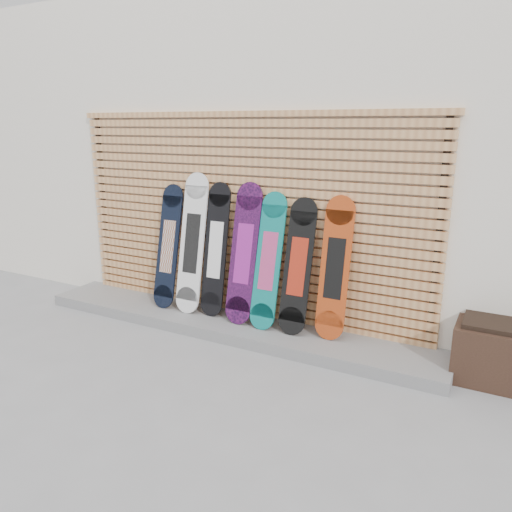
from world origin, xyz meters
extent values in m
plane|color=gray|center=(0.00, 0.00, 0.00)|extent=(80.00, 80.00, 0.00)
cube|color=white|center=(0.50, 3.50, 1.80)|extent=(12.00, 5.00, 3.60)
cube|color=slate|center=(-0.15, 0.68, 0.06)|extent=(4.60, 0.70, 0.12)
cube|color=tan|center=(-0.15, 0.97, 0.14)|extent=(4.20, 0.05, 0.08)
cube|color=tan|center=(-0.15, 0.97, 0.23)|extent=(4.20, 0.05, 0.08)
cube|color=tan|center=(-0.15, 0.97, 0.33)|extent=(4.20, 0.05, 0.07)
cube|color=tan|center=(-0.15, 0.97, 0.43)|extent=(4.20, 0.05, 0.07)
cube|color=tan|center=(-0.15, 0.97, 0.53)|extent=(4.20, 0.05, 0.07)
cube|color=tan|center=(-0.15, 0.97, 0.62)|extent=(4.20, 0.05, 0.07)
cube|color=tan|center=(-0.15, 0.97, 0.72)|extent=(4.20, 0.05, 0.07)
cube|color=tan|center=(-0.15, 0.97, 0.82)|extent=(4.20, 0.05, 0.07)
cube|color=tan|center=(-0.15, 0.97, 0.91)|extent=(4.20, 0.05, 0.07)
cube|color=tan|center=(-0.15, 0.97, 1.01)|extent=(4.20, 0.05, 0.08)
cube|color=tan|center=(-0.15, 0.97, 1.11)|extent=(4.20, 0.05, 0.08)
cube|color=tan|center=(-0.15, 0.97, 1.20)|extent=(4.20, 0.05, 0.08)
cube|color=tan|center=(-0.15, 0.97, 1.30)|extent=(4.20, 0.05, 0.08)
cube|color=tan|center=(-0.15, 0.97, 1.40)|extent=(4.20, 0.05, 0.08)
cube|color=tan|center=(-0.15, 0.97, 1.50)|extent=(4.20, 0.05, 0.08)
cube|color=tan|center=(-0.15, 0.97, 1.59)|extent=(4.20, 0.05, 0.08)
cube|color=tan|center=(-0.15, 0.97, 1.69)|extent=(4.20, 0.05, 0.08)
cube|color=tan|center=(-0.15, 0.97, 1.79)|extent=(4.20, 0.05, 0.08)
cube|color=tan|center=(-0.15, 0.97, 1.88)|extent=(4.20, 0.05, 0.08)
cube|color=tan|center=(-0.15, 0.97, 1.98)|extent=(4.20, 0.05, 0.08)
cube|color=tan|center=(-0.15, 0.97, 2.08)|extent=(4.20, 0.05, 0.08)
cube|color=tan|center=(-0.15, 0.97, 2.17)|extent=(4.20, 0.05, 0.08)
cube|color=black|center=(-2.17, 0.99, 1.12)|extent=(0.06, 0.04, 2.23)
cube|color=black|center=(1.87, 0.99, 1.12)|extent=(0.06, 0.04, 2.23)
cube|color=tan|center=(-0.15, 0.97, 2.26)|extent=(4.26, 0.07, 0.06)
cube|color=black|center=(-1.01, 0.77, 0.81)|extent=(0.27, 0.28, 1.13)
cylinder|color=black|center=(-1.01, 0.64, 0.25)|extent=(0.27, 0.08, 0.27)
cylinder|color=black|center=(-1.01, 0.90, 1.38)|extent=(0.27, 0.08, 0.27)
cube|color=silver|center=(-1.01, 0.77, 0.81)|extent=(0.17, 0.16, 0.59)
cube|color=white|center=(-0.67, 0.77, 0.89)|extent=(0.30, 0.28, 1.25)
cylinder|color=white|center=(-0.67, 0.65, 0.27)|extent=(0.30, 0.08, 0.30)
cylinder|color=white|center=(-0.67, 0.90, 1.51)|extent=(0.30, 0.08, 0.30)
cube|color=black|center=(-0.67, 0.77, 0.89)|extent=(0.18, 0.16, 0.65)
cube|color=black|center=(-0.38, 0.80, 0.84)|extent=(0.27, 0.24, 1.18)
cylinder|color=black|center=(-0.38, 0.69, 0.25)|extent=(0.27, 0.07, 0.27)
cylinder|color=black|center=(-0.38, 0.91, 1.43)|extent=(0.27, 0.07, 0.27)
cube|color=white|center=(-0.38, 0.80, 0.84)|extent=(0.17, 0.14, 0.61)
cube|color=black|center=(-0.01, 0.77, 0.85)|extent=(0.30, 0.29, 1.18)
cylinder|color=black|center=(-0.01, 0.64, 0.27)|extent=(0.30, 0.09, 0.29)
cylinder|color=black|center=(-0.01, 0.90, 1.44)|extent=(0.30, 0.09, 0.29)
cube|color=#981E8E|center=(-0.01, 0.77, 0.85)|extent=(0.18, 0.16, 0.62)
cube|color=#0C7470|center=(0.28, 0.76, 0.81)|extent=(0.27, 0.30, 1.12)
cylinder|color=#0C7470|center=(0.28, 0.63, 0.25)|extent=(0.27, 0.09, 0.27)
cylinder|color=#0C7470|center=(0.28, 0.90, 1.37)|extent=(0.27, 0.09, 0.27)
cube|color=#C94782|center=(0.28, 0.76, 0.81)|extent=(0.17, 0.17, 0.59)
cube|color=black|center=(0.60, 0.77, 0.79)|extent=(0.29, 0.28, 1.07)
cylinder|color=black|center=(0.60, 0.65, 0.26)|extent=(0.29, 0.09, 0.28)
cylinder|color=black|center=(0.60, 0.90, 1.33)|extent=(0.29, 0.09, 0.28)
cube|color=maroon|center=(0.60, 0.77, 0.79)|extent=(0.18, 0.16, 0.57)
cube|color=#AC3A12|center=(0.97, 0.81, 0.82)|extent=(0.29, 0.22, 1.11)
cylinder|color=#AC3A12|center=(0.97, 0.71, 0.26)|extent=(0.29, 0.07, 0.29)
cylinder|color=#AC3A12|center=(0.97, 0.91, 1.37)|extent=(0.29, 0.07, 0.29)
cube|color=black|center=(0.97, 0.81, 0.82)|extent=(0.18, 0.13, 0.59)
camera|label=1|loc=(2.47, -3.62, 2.16)|focal=35.00mm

